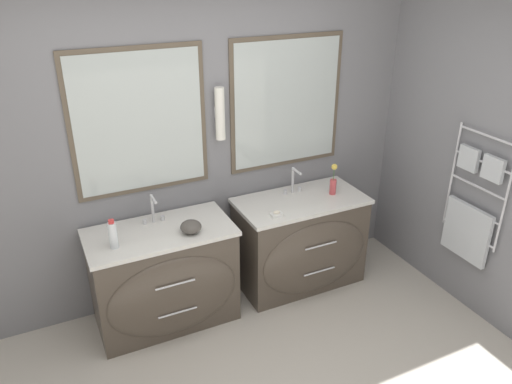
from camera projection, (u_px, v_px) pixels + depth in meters
name	position (u px, v px, depth m)	size (l,w,h in m)	color
wall_back	(193.00, 144.00, 3.88)	(5.39, 0.16, 2.60)	slate
wall_right	(464.00, 147.00, 3.89)	(0.13, 3.41, 2.60)	slate
vanity_left	(165.00, 278.00, 3.81)	(1.09, 0.63, 0.80)	#4C4238
vanity_right	(301.00, 242.00, 4.29)	(1.09, 0.63, 0.80)	#4C4238
faucet_left	(153.00, 209.00, 3.73)	(0.17, 0.14, 0.23)	silver
faucet_right	(294.00, 181.00, 4.20)	(0.17, 0.14, 0.23)	silver
toiletry_bottle	(113.00, 235.00, 3.42)	(0.06, 0.06, 0.22)	silver
amenity_bowl	(191.00, 227.00, 3.63)	(0.16, 0.16, 0.09)	#4C4742
flower_vase	(333.00, 182.00, 4.19)	(0.06, 0.06, 0.27)	#CC4C51
soap_dish	(277.00, 214.00, 3.87)	(0.09, 0.07, 0.04)	white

